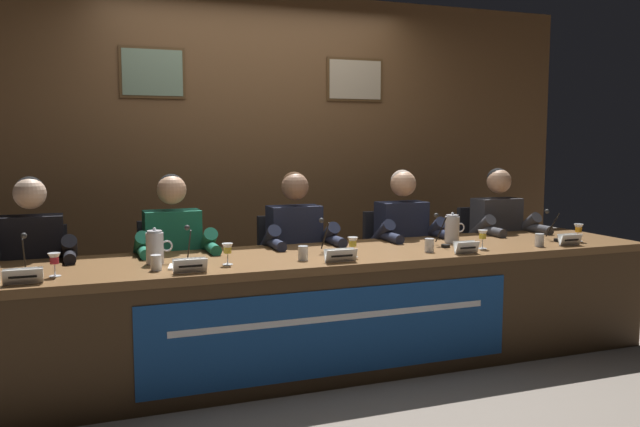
{
  "coord_description": "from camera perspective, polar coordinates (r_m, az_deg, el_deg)",
  "views": [
    {
      "loc": [
        -1.46,
        -3.83,
        1.43
      ],
      "look_at": [
        0.0,
        0.0,
        0.97
      ],
      "focal_mm": 37.17,
      "sensor_mm": 36.0,
      "label": 1
    }
  ],
  "objects": [
    {
      "name": "chair_left",
      "position": [
        4.61,
        -12.7,
        -6.38
      ],
      "size": [
        0.44,
        0.44,
        0.88
      ],
      "color": "black",
      "rests_on": "ground_plane"
    },
    {
      "name": "panelist_center",
      "position": [
        4.56,
        -1.9,
        -2.85
      ],
      "size": [
        0.51,
        0.48,
        1.21
      ],
      "color": "black",
      "rests_on": "ground_plane"
    },
    {
      "name": "juice_glass_left",
      "position": [
        3.79,
        -7.97,
        -3.12
      ],
      "size": [
        0.06,
        0.06,
        0.12
      ],
      "color": "white",
      "rests_on": "conference_table"
    },
    {
      "name": "document_stack_left",
      "position": [
        3.77,
        -11.29,
        -4.49
      ],
      "size": [
        0.24,
        0.19,
        0.01
      ],
      "color": "white",
      "rests_on": "conference_table"
    },
    {
      "name": "nameplate_right",
      "position": [
        4.23,
        12.48,
        -2.87
      ],
      "size": [
        0.16,
        0.06,
        0.08
      ],
      "color": "white",
      "rests_on": "conference_table"
    },
    {
      "name": "ground_plane",
      "position": [
        4.34,
        0.0,
        -12.85
      ],
      "size": [
        12.0,
        12.0,
        0.0
      ],
      "primitive_type": "plane",
      "color": "#70665B"
    },
    {
      "name": "panelist_far_right",
      "position": [
        5.34,
        15.42,
        -1.72
      ],
      "size": [
        0.51,
        0.48,
        1.21
      ],
      "color": "black",
      "rests_on": "ground_plane"
    },
    {
      "name": "microphone_far_left",
      "position": [
        3.79,
        -24.12,
        -3.81
      ],
      "size": [
        0.06,
        0.17,
        0.22
      ],
      "color": "black",
      "rests_on": "conference_table"
    },
    {
      "name": "chair_center",
      "position": [
        4.79,
        -2.66,
        -5.74
      ],
      "size": [
        0.44,
        0.44,
        0.88
      ],
      "color": "black",
      "rests_on": "ground_plane"
    },
    {
      "name": "nameplate_left",
      "position": [
        3.61,
        -11.12,
        -4.42
      ],
      "size": [
        0.18,
        0.06,
        0.08
      ],
      "color": "white",
      "rests_on": "conference_table"
    },
    {
      "name": "microphone_right",
      "position": [
        4.48,
        10.5,
        -1.87
      ],
      "size": [
        0.06,
        0.17,
        0.22
      ],
      "color": "black",
      "rests_on": "conference_table"
    },
    {
      "name": "microphone_far_right",
      "position": [
        4.94,
        19.53,
        -1.37
      ],
      "size": [
        0.06,
        0.17,
        0.22
      ],
      "color": "black",
      "rests_on": "conference_table"
    },
    {
      "name": "juice_glass_right",
      "position": [
        4.44,
        13.82,
        -1.88
      ],
      "size": [
        0.06,
        0.06,
        0.12
      ],
      "color": "white",
      "rests_on": "conference_table"
    },
    {
      "name": "microphone_left",
      "position": [
        3.86,
        -11.13,
        -3.2
      ],
      "size": [
        0.06,
        0.17,
        0.22
      ],
      "color": "black",
      "rests_on": "conference_table"
    },
    {
      "name": "chair_right",
      "position": [
        5.11,
        6.35,
        -5.01
      ],
      "size": [
        0.44,
        0.44,
        0.88
      ],
      "color": "black",
      "rests_on": "ground_plane"
    },
    {
      "name": "panelist_right",
      "position": [
        4.89,
        7.45,
        -2.27
      ],
      "size": [
        0.51,
        0.48,
        1.21
      ],
      "color": "black",
      "rests_on": "ground_plane"
    },
    {
      "name": "wall_back_panelled",
      "position": [
        5.46,
        -5.36,
        5.01
      ],
      "size": [
        5.7,
        0.14,
        2.6
      ],
      "color": "brown",
      "rests_on": "ground_plane"
    },
    {
      "name": "water_cup_right",
      "position": [
        4.26,
        9.39,
        -2.77
      ],
      "size": [
        0.06,
        0.06,
        0.08
      ],
      "color": "silver",
      "rests_on": "conference_table"
    },
    {
      "name": "water_cup_center",
      "position": [
        3.91,
        -1.47,
        -3.49
      ],
      "size": [
        0.06,
        0.06,
        0.08
      ],
      "color": "silver",
      "rests_on": "conference_table"
    },
    {
      "name": "chair_far_right",
      "position": [
        5.54,
        14.12,
        -4.28
      ],
      "size": [
        0.44,
        0.44,
        0.88
      ],
      "color": "black",
      "rests_on": "ground_plane"
    },
    {
      "name": "conference_table",
      "position": [
        4.09,
        0.6,
        -6.57
      ],
      "size": [
        4.5,
        0.88,
        0.72
      ],
      "color": "brown",
      "rests_on": "ground_plane"
    },
    {
      "name": "water_cup_left",
      "position": [
        3.72,
        -13.93,
        -4.2
      ],
      "size": [
        0.06,
        0.06,
        0.08
      ],
      "color": "silver",
      "rests_on": "conference_table"
    },
    {
      "name": "juice_glass_far_left",
      "position": [
        3.71,
        -21.9,
        -3.75
      ],
      "size": [
        0.06,
        0.06,
        0.12
      ],
      "color": "white",
      "rests_on": "conference_table"
    },
    {
      "name": "microphone_center",
      "position": [
        4.12,
        0.55,
        -2.47
      ],
      "size": [
        0.06,
        0.17,
        0.22
      ],
      "color": "black",
      "rests_on": "conference_table"
    },
    {
      "name": "nameplate_center",
      "position": [
        3.85,
        1.74,
        -3.63
      ],
      "size": [
        0.19,
        0.06,
        0.08
      ],
      "color": "white",
      "rests_on": "conference_table"
    },
    {
      "name": "panelist_left",
      "position": [
        4.36,
        -12.41,
        -3.41
      ],
      "size": [
        0.51,
        0.48,
        1.21
      ],
      "color": "black",
      "rests_on": "ground_plane"
    },
    {
      "name": "nameplate_far_left",
      "position": [
        3.58,
        -24.21,
        -4.95
      ],
      "size": [
        0.18,
        0.06,
        0.08
      ],
      "color": "white",
      "rests_on": "conference_table"
    },
    {
      "name": "water_pitcher_right_side",
      "position": [
        4.67,
        11.32,
        -1.29
      ],
      "size": [
        0.15,
        0.1,
        0.21
      ],
      "color": "silver",
      "rests_on": "conference_table"
    },
    {
      "name": "nameplate_far_right",
      "position": [
        4.76,
        20.7,
        -2.12
      ],
      "size": [
        0.16,
        0.06,
        0.08
      ],
      "color": "white",
      "rests_on": "conference_table"
    },
    {
      "name": "juice_glass_far_right",
      "position": [
        4.96,
        21.37,
        -1.28
      ],
      "size": [
        0.06,
        0.06,
        0.12
      ],
      "color": "white",
      "rests_on": "conference_table"
    },
    {
      "name": "water_cup_far_right",
      "position": [
        4.66,
        18.37,
        -2.23
      ],
      "size": [
        0.06,
        0.06,
        0.08
      ],
      "color": "silver",
      "rests_on": "conference_table"
    },
    {
      "name": "water_pitcher_left_side",
      "position": [
        3.91,
        -14.02,
        -2.83
      ],
      "size": [
        0.15,
        0.1,
        0.21
      ],
      "color": "silver",
      "rests_on": "conference_table"
    },
    {
      "name": "chair_far_left",
      "position": [
        4.57,
        -23.25,
        -6.85
      ],
      "size": [
        0.44,
        0.44,
        0.88
      ],
      "color": "black",
      "rests_on": "ground_plane"
    },
    {
      "name": "panelist_far_left",
      "position": [
        4.32,
        -23.51,
        -3.88
      ],
      "size": [
        0.51,
        0.48,
        1.21
      ],
      "color": "black",
      "rests_on": "ground_plane"
    },
    {
      "name": "juice_glass_center",
      "position": [
        4.0,
        2.84,
        -2.58
      ],
      "size": [
        0.06,
        0.06,
        0.12
      ],
      "color": "white",
      "rests_on": "conference_table"
    }
  ]
}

